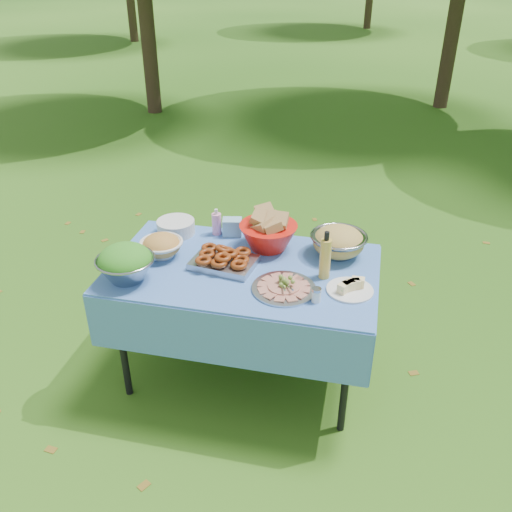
{
  "coord_description": "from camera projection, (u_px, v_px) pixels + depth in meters",
  "views": [
    {
      "loc": [
        0.63,
        -2.46,
        2.3
      ],
      "look_at": [
        0.07,
        0.0,
        0.84
      ],
      "focal_mm": 38.0,
      "sensor_mm": 36.0,
      "label": 1
    }
  ],
  "objects": [
    {
      "name": "fried_tray",
      "position": [
        224.0,
        259.0,
        2.97
      ],
      "size": [
        0.37,
        0.29,
        0.08
      ],
      "primitive_type": "cube",
      "rotation": [
        0.0,
        0.0,
        -0.14
      ],
      "color": "#A2A1A6",
      "rests_on": "picnic_table"
    },
    {
      "name": "cheese_plate",
      "position": [
        350.0,
        286.0,
        2.75
      ],
      "size": [
        0.32,
        0.32,
        0.07
      ],
      "primitive_type": "cylinder",
      "rotation": [
        0.0,
        0.0,
        0.43
      ],
      "color": "silver",
      "rests_on": "picnic_table"
    },
    {
      "name": "sanitizer_bottle",
      "position": [
        217.0,
        222.0,
        3.27
      ],
      "size": [
        0.07,
        0.07,
        0.16
      ],
      "primitive_type": "cylinder",
      "rotation": [
        0.0,
        0.0,
        -0.31
      ],
      "color": "pink",
      "rests_on": "picnic_table"
    },
    {
      "name": "charcuterie_platter",
      "position": [
        284.0,
        283.0,
        2.76
      ],
      "size": [
        0.34,
        0.34,
        0.08
      ],
      "primitive_type": "cylinder",
      "rotation": [
        0.0,
        0.0,
        -0.01
      ],
      "color": "#AAAEB1",
      "rests_on": "picnic_table"
    },
    {
      "name": "ground",
      "position": [
        244.0,
        372.0,
        3.35
      ],
      "size": [
        80.0,
        80.0,
        0.0
      ],
      "primitive_type": "plane",
      "color": "#133B0A",
      "rests_on": "ground"
    },
    {
      "name": "wipes_box",
      "position": [
        232.0,
        227.0,
        3.28
      ],
      "size": [
        0.13,
        0.11,
        0.1
      ],
      "primitive_type": "cube",
      "rotation": [
        0.0,
        0.0,
        0.21
      ],
      "color": "#87BEE0",
      "rests_on": "picnic_table"
    },
    {
      "name": "picnic_table",
      "position": [
        244.0,
        323.0,
        3.16
      ],
      "size": [
        1.46,
        0.86,
        0.76
      ],
      "primitive_type": "cube",
      "color": "#84B4FE",
      "rests_on": "ground"
    },
    {
      "name": "oil_bottle",
      "position": [
        325.0,
        255.0,
        2.82
      ],
      "size": [
        0.07,
        0.07,
        0.27
      ],
      "primitive_type": "cylinder",
      "rotation": [
        0.0,
        0.0,
        0.12
      ],
      "color": "gold",
      "rests_on": "picnic_table"
    },
    {
      "name": "pasta_bowl_white",
      "position": [
        161.0,
        245.0,
        3.05
      ],
      "size": [
        0.29,
        0.29,
        0.13
      ],
      "primitive_type": null,
      "rotation": [
        0.0,
        0.0,
        -0.23
      ],
      "color": "silver",
      "rests_on": "picnic_table"
    },
    {
      "name": "bread_bowl",
      "position": [
        268.0,
        230.0,
        3.11
      ],
      "size": [
        0.38,
        0.38,
        0.22
      ],
      "primitive_type": null,
      "rotation": [
        0.0,
        0.0,
        -0.15
      ],
      "color": "red",
      "rests_on": "picnic_table"
    },
    {
      "name": "pasta_bowl_steel",
      "position": [
        339.0,
        241.0,
        3.05
      ],
      "size": [
        0.35,
        0.35,
        0.17
      ],
      "primitive_type": null,
      "rotation": [
        0.0,
        0.0,
        -0.1
      ],
      "color": "#93969A",
      "rests_on": "picnic_table"
    },
    {
      "name": "shaker",
      "position": [
        316.0,
        295.0,
        2.67
      ],
      "size": [
        0.06,
        0.06,
        0.08
      ],
      "primitive_type": "cylinder",
      "rotation": [
        0.0,
        0.0,
        -0.43
      ],
      "color": "white",
      "rests_on": "picnic_table"
    },
    {
      "name": "salad_bowl",
      "position": [
        125.0,
        263.0,
        2.82
      ],
      "size": [
        0.37,
        0.37,
        0.2
      ],
      "primitive_type": null,
      "rotation": [
        0.0,
        0.0,
        -0.24
      ],
      "color": "#93969A",
      "rests_on": "picnic_table"
    },
    {
      "name": "plate_stack",
      "position": [
        176.0,
        227.0,
        3.3
      ],
      "size": [
        0.26,
        0.26,
        0.08
      ],
      "primitive_type": "cylinder",
      "rotation": [
        0.0,
        0.0,
        0.13
      ],
      "color": "silver",
      "rests_on": "picnic_table"
    }
  ]
}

